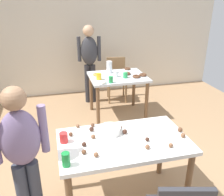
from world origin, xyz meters
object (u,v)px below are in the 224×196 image
at_px(person_girl_near, 23,152).
at_px(person_adult_far, 89,58).
at_px(dining_table_near, 124,149).
at_px(pitcher_far, 109,67).
at_px(soda_can, 66,160).
at_px(dining_table_far, 118,82).
at_px(chair_far_table, 116,76).
at_px(mixing_bowl, 110,130).

distance_m(person_girl_near, person_adult_far, 2.96).
height_order(dining_table_near, pitcher_far, pitcher_far).
distance_m(person_adult_far, soda_can, 3.02).
bearing_deg(dining_table_near, pitcher_far, 79.90).
height_order(dining_table_far, person_adult_far, person_adult_far).
height_order(dining_table_far, pitcher_far, pitcher_far).
bearing_deg(person_adult_far, dining_table_near, -92.49).
distance_m(person_girl_near, soda_can, 0.38).
height_order(chair_far_table, person_adult_far, person_adult_far).
height_order(chair_far_table, mixing_bowl, chair_far_table).
xyz_separation_m(chair_far_table, person_girl_near, (-1.57, -2.80, 0.34)).
xyz_separation_m(dining_table_far, person_adult_far, (-0.37, 0.73, 0.29)).
relative_size(dining_table_near, person_adult_far, 0.81).
relative_size(mixing_bowl, pitcher_far, 1.02).
distance_m(dining_table_near, mixing_bowl, 0.23).
bearing_deg(dining_table_near, person_adult_far, 87.51).
distance_m(person_girl_near, pitcher_far, 2.60).
bearing_deg(person_adult_far, soda_can, -102.98).
bearing_deg(chair_far_table, mixing_bowl, -106.61).
xyz_separation_m(dining_table_far, soda_can, (-1.05, -2.22, 0.18)).
height_order(dining_table_far, chair_far_table, chair_far_table).
height_order(dining_table_near, dining_table_far, same).
distance_m(dining_table_far, soda_can, 2.46).
xyz_separation_m(dining_table_far, mixing_bowl, (-0.58, -1.81, 0.15)).
height_order(dining_table_far, soda_can, soda_can).
bearing_deg(pitcher_far, dining_table_far, -63.78).
bearing_deg(dining_table_far, person_girl_near, -124.04).
xyz_separation_m(dining_table_near, chair_far_table, (0.67, 2.71, -0.15)).
height_order(person_girl_near, mixing_bowl, person_girl_near).
relative_size(person_girl_near, pitcher_far, 6.55).
distance_m(dining_table_far, mixing_bowl, 1.91).
distance_m(chair_far_table, soda_can, 3.23).
height_order(dining_table_near, person_girl_near, person_girl_near).
bearing_deg(person_girl_near, mixing_bowl, 16.86).
height_order(person_adult_far, soda_can, person_adult_far).
bearing_deg(soda_can, dining_table_far, 64.73).
height_order(chair_far_table, person_girl_near, person_girl_near).
distance_m(dining_table_near, person_adult_far, 2.71).
bearing_deg(soda_can, person_girl_near, 154.23).
relative_size(chair_far_table, person_girl_near, 0.62).
relative_size(dining_table_far, pitcher_far, 4.48).
bearing_deg(dining_table_near, soda_can, -155.58).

